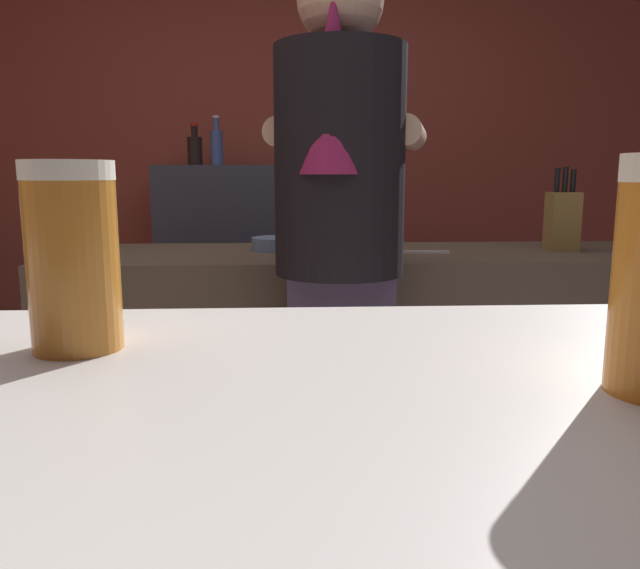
{
  "coord_description": "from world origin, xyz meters",
  "views": [
    {
      "loc": [
        0.07,
        -1.45,
        1.19
      ],
      "look_at": [
        0.11,
        -0.75,
        1.07
      ],
      "focal_mm": 34.85,
      "sensor_mm": 36.0,
      "label": 1
    }
  ],
  "objects_px": {
    "bartender": "(339,246)",
    "bottle_soy": "(217,146)",
    "mixing_bowl": "(275,244)",
    "chefs_knife": "(413,252)",
    "pint_glass_near": "(73,257)",
    "bottle_hot_sauce": "(195,149)",
    "knife_block": "(562,220)"
  },
  "relations": [
    {
      "from": "bartender",
      "to": "bottle_soy",
      "type": "relative_size",
      "value": 6.95
    },
    {
      "from": "mixing_bowl",
      "to": "bottle_soy",
      "type": "height_order",
      "value": "bottle_soy"
    },
    {
      "from": "chefs_knife",
      "to": "pint_glass_near",
      "type": "xyz_separation_m",
      "value": [
        -0.59,
        -1.53,
        0.19
      ]
    },
    {
      "from": "bottle_hot_sauce",
      "to": "pint_glass_near",
      "type": "bearing_deg",
      "value": -83.74
    },
    {
      "from": "mixing_bowl",
      "to": "bottle_soy",
      "type": "relative_size",
      "value": 0.67
    },
    {
      "from": "pint_glass_near",
      "to": "mixing_bowl",
      "type": "bearing_deg",
      "value": 85.5
    },
    {
      "from": "pint_glass_near",
      "to": "bottle_soy",
      "type": "relative_size",
      "value": 0.62
    },
    {
      "from": "bartender",
      "to": "bottle_soy",
      "type": "xyz_separation_m",
      "value": [
        -0.5,
        1.65,
        0.33
      ]
    },
    {
      "from": "bottle_hot_sauce",
      "to": "bottle_soy",
      "type": "bearing_deg",
      "value": -9.01
    },
    {
      "from": "mixing_bowl",
      "to": "pint_glass_near",
      "type": "relative_size",
      "value": 1.07
    },
    {
      "from": "bottle_hot_sauce",
      "to": "mixing_bowl",
      "type": "bearing_deg",
      "value": -69.42
    },
    {
      "from": "mixing_bowl",
      "to": "chefs_knife",
      "type": "distance_m",
      "value": 0.47
    },
    {
      "from": "pint_glass_near",
      "to": "bottle_hot_sauce",
      "type": "relative_size",
      "value": 0.73
    },
    {
      "from": "knife_block",
      "to": "bottle_hot_sauce",
      "type": "bearing_deg",
      "value": 139.53
    },
    {
      "from": "knife_block",
      "to": "mixing_bowl",
      "type": "height_order",
      "value": "knife_block"
    },
    {
      "from": "bartender",
      "to": "bottle_hot_sauce",
      "type": "xyz_separation_m",
      "value": [
        -0.61,
        1.67,
        0.32
      ]
    },
    {
      "from": "knife_block",
      "to": "mixing_bowl",
      "type": "bearing_deg",
      "value": 176.89
    },
    {
      "from": "mixing_bowl",
      "to": "chefs_knife",
      "type": "bearing_deg",
      "value": -12.53
    },
    {
      "from": "pint_glass_near",
      "to": "bottle_hot_sauce",
      "type": "bearing_deg",
      "value": 96.26
    },
    {
      "from": "knife_block",
      "to": "pint_glass_near",
      "type": "distance_m",
      "value": 1.94
    },
    {
      "from": "chefs_knife",
      "to": "bottle_soy",
      "type": "height_order",
      "value": "bottle_soy"
    },
    {
      "from": "bartender",
      "to": "knife_block",
      "type": "height_order",
      "value": "bartender"
    },
    {
      "from": "bartender",
      "to": "mixing_bowl",
      "type": "distance_m",
      "value": 0.54
    },
    {
      "from": "bottle_hot_sauce",
      "to": "bottle_soy",
      "type": "height_order",
      "value": "bottle_soy"
    },
    {
      "from": "knife_block",
      "to": "bartender",
      "type": "bearing_deg",
      "value": -150.66
    },
    {
      "from": "chefs_knife",
      "to": "bottle_soy",
      "type": "relative_size",
      "value": 0.96
    },
    {
      "from": "bottle_soy",
      "to": "bartender",
      "type": "bearing_deg",
      "value": -73.12
    },
    {
      "from": "bartender",
      "to": "bottle_hot_sauce",
      "type": "relative_size",
      "value": 8.2
    },
    {
      "from": "bartender",
      "to": "mixing_bowl",
      "type": "height_order",
      "value": "bartender"
    },
    {
      "from": "knife_block",
      "to": "bottle_soy",
      "type": "distance_m",
      "value": 1.8
    },
    {
      "from": "chefs_knife",
      "to": "pint_glass_near",
      "type": "distance_m",
      "value": 1.65
    },
    {
      "from": "bartender",
      "to": "mixing_bowl",
      "type": "xyz_separation_m",
      "value": [
        -0.18,
        0.51,
        -0.05
      ]
    }
  ]
}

